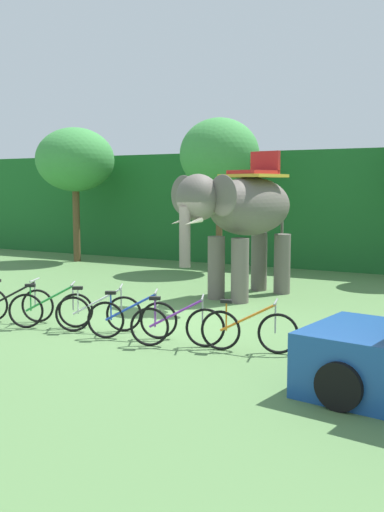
{
  "coord_description": "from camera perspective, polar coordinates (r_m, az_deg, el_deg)",
  "views": [
    {
      "loc": [
        6.62,
        -10.87,
        2.85
      ],
      "look_at": [
        0.05,
        1.0,
        1.3
      ],
      "focal_mm": 42.61,
      "sensor_mm": 36.0,
      "label": 1
    }
  ],
  "objects": [
    {
      "name": "bike_blue",
      "position": [
        11.52,
        -5.66,
        -5.86
      ],
      "size": [
        1.55,
        0.85,
        0.92
      ],
      "color": "black",
      "rests_on": "ground"
    },
    {
      "name": "bike_white",
      "position": [
        12.15,
        -8.79,
        -5.26
      ],
      "size": [
        1.5,
        0.91,
        0.92
      ],
      "color": "black",
      "rests_on": "ground"
    },
    {
      "name": "bike_purple",
      "position": [
        10.9,
        -1.41,
        -6.55
      ],
      "size": [
        1.58,
        0.81,
        0.92
      ],
      "color": "black",
      "rests_on": "ground"
    },
    {
      "name": "foliage_hedge",
      "position": [
        24.08,
        13.06,
        4.44
      ],
      "size": [
        36.0,
        6.0,
        4.1
      ],
      "primitive_type": "cube",
      "color": "#1E6028",
      "rests_on": "ground"
    },
    {
      "name": "elephant",
      "position": [
        15.52,
        4.76,
        4.1
      ],
      "size": [
        2.52,
        4.25,
        3.78
      ],
      "color": "#665E56",
      "rests_on": "ground"
    },
    {
      "name": "bike_orange",
      "position": [
        10.6,
        5.35,
        -6.95
      ],
      "size": [
        1.66,
        0.62,
        0.92
      ],
      "color": "black",
      "rests_on": "ground"
    },
    {
      "name": "tree_center",
      "position": [
        23.64,
        -10.92,
        8.82
      ],
      "size": [
        2.96,
        2.96,
        5.07
      ],
      "color": "brown",
      "rests_on": "ground"
    },
    {
      "name": "bike_black",
      "position": [
        13.41,
        -16.32,
        -4.34
      ],
      "size": [
        1.6,
        0.77,
        0.92
      ],
      "color": "black",
      "rests_on": "ground"
    },
    {
      "name": "bike_green",
      "position": [
        12.65,
        -13.13,
        -4.88
      ],
      "size": [
        1.48,
        0.94,
        0.92
      ],
      "color": "black",
      "rests_on": "ground"
    },
    {
      "name": "ground_plane",
      "position": [
        13.04,
        -2.32,
        -6.11
      ],
      "size": [
        80.0,
        80.0,
        0.0
      ],
      "primitive_type": "plane",
      "color": "#567F47"
    },
    {
      "name": "tree_far_right",
      "position": [
        20.59,
        2.59,
        9.44
      ],
      "size": [
        2.67,
        2.67,
        5.14
      ],
      "color": "brown",
      "rests_on": "ground"
    }
  ]
}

